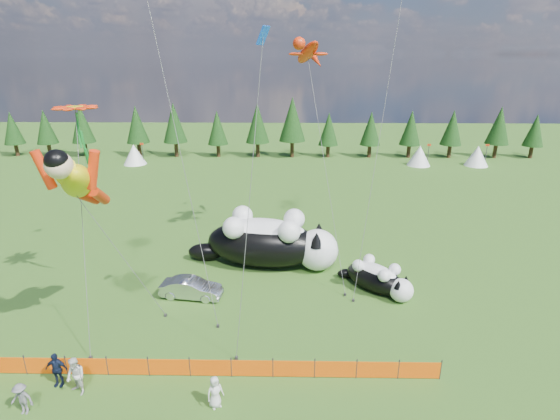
{
  "coord_description": "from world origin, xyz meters",
  "views": [
    {
      "loc": [
        3.65,
        -20.12,
        14.7
      ],
      "look_at": [
        3.21,
        4.0,
        6.08
      ],
      "focal_mm": 28.0,
      "sensor_mm": 36.0,
      "label": 1
    }
  ],
  "objects": [
    {
      "name": "ground",
      "position": [
        0.0,
        0.0,
        0.0
      ],
      "size": [
        160.0,
        160.0,
        0.0
      ],
      "primitive_type": "plane",
      "color": "#0D3409",
      "rests_on": "ground"
    },
    {
      "name": "safety_fence",
      "position": [
        0.0,
        -3.0,
        0.5
      ],
      "size": [
        22.06,
        0.06,
        1.1
      ],
      "color": "#262626",
      "rests_on": "ground"
    },
    {
      "name": "tree_line",
      "position": [
        0.0,
        45.0,
        4.0
      ],
      "size": [
        90.0,
        4.0,
        8.0
      ],
      "primitive_type": null,
      "color": "black",
      "rests_on": "ground"
    },
    {
      "name": "festival_tents",
      "position": [
        11.0,
        40.0,
        1.4
      ],
      "size": [
        50.0,
        3.2,
        2.8
      ],
      "primitive_type": null,
      "color": "white",
      "rests_on": "ground"
    },
    {
      "name": "cat_large",
      "position": [
        2.41,
        8.93,
        1.93
      ],
      "size": [
        11.2,
        5.19,
        4.06
      ],
      "rotation": [
        0.0,
        0.0,
        -0.16
      ],
      "color": "black",
      "rests_on": "ground"
    },
    {
      "name": "cat_small",
      "position": [
        9.59,
        5.28,
        0.97
      ],
      "size": [
        4.51,
        4.47,
        2.04
      ],
      "rotation": [
        0.0,
        0.0,
        -0.78
      ],
      "color": "black",
      "rests_on": "ground"
    },
    {
      "name": "car",
      "position": [
        -2.46,
        4.27,
        0.65
      ],
      "size": [
        4.06,
        1.86,
        1.29
      ],
      "primitive_type": "imported",
      "rotation": [
        0.0,
        0.0,
        1.44
      ],
      "color": "silver",
      "rests_on": "ground"
    },
    {
      "name": "spectator_b",
      "position": [
        -5.91,
        -4.23,
        0.94
      ],
      "size": [
        1.06,
        0.95,
        1.88
      ],
      "primitive_type": "imported",
      "rotation": [
        0.0,
        0.0,
        -0.56
      ],
      "color": "silver",
      "rests_on": "ground"
    },
    {
      "name": "spectator_c",
      "position": [
        -7.06,
        -3.71,
        0.88
      ],
      "size": [
        1.04,
        0.54,
        1.76
      ],
      "primitive_type": "imported",
      "rotation": [
        0.0,
        0.0,
        -0.01
      ],
      "color": "#121A32",
      "rests_on": "ground"
    },
    {
      "name": "spectator_d",
      "position": [
        -7.71,
        -5.45,
        0.76
      ],
      "size": [
        1.02,
        0.58,
        1.53
      ],
      "primitive_type": "imported",
      "rotation": [
        0.0,
        0.0,
        -0.07
      ],
      "color": "slate",
      "rests_on": "ground"
    },
    {
      "name": "spectator_e",
      "position": [
        0.53,
        -4.89,
        0.77
      ],
      "size": [
        0.9,
        0.83,
        1.55
      ],
      "primitive_type": "imported",
      "rotation": [
        0.0,
        0.0,
        0.59
      ],
      "color": "silver",
      "rests_on": "ground"
    },
    {
      "name": "superhero_kite",
      "position": [
        -6.22,
        -0.63,
        9.1
      ],
      "size": [
        5.9,
        6.09,
        11.56
      ],
      "color": "#D7C60B",
      "rests_on": "ground"
    },
    {
      "name": "gecko_kite",
      "position": [
        4.98,
        11.75,
        14.81
      ],
      "size": [
        4.51,
        10.19,
        16.67
      ],
      "color": "red",
      "rests_on": "ground"
    },
    {
      "name": "flower_kite",
      "position": [
        -7.82,
        3.63,
        11.83
      ],
      "size": [
        2.84,
        6.89,
        13.14
      ],
      "color": "red",
      "rests_on": "ground"
    },
    {
      "name": "diamond_kite_c",
      "position": [
        2.55,
        -1.05,
        14.79
      ],
      "size": [
        1.9,
        1.34,
        16.22
      ],
      "color": "blue",
      "rests_on": "ground"
    }
  ]
}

